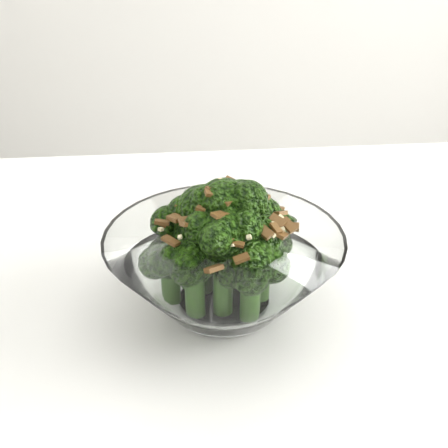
{
  "coord_description": "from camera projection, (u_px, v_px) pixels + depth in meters",
  "views": [
    {
      "loc": [
        -0.14,
        -0.55,
        1.07
      ],
      "look_at": [
        -0.16,
        -0.14,
        0.85
      ],
      "focal_mm": 40.0,
      "sensor_mm": 36.0,
      "label": 1
    }
  ],
  "objects": [
    {
      "name": "broccoli_dish",
      "position": [
        225.0,
        259.0,
        0.49
      ],
      "size": [
        0.23,
        0.23,
        0.14
      ],
      "color": "white",
      "rests_on": "table"
    },
    {
      "name": "table",
      "position": [
        404.0,
        311.0,
        0.61
      ],
      "size": [
        1.3,
        0.97,
        0.75
      ],
      "color": "white",
      "rests_on": "ground"
    }
  ]
}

